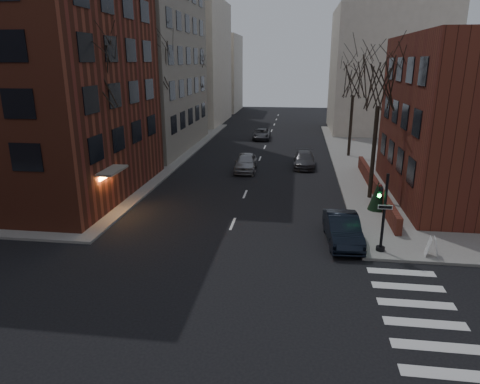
% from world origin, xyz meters
% --- Properties ---
extents(ground, '(160.00, 160.00, 0.00)m').
position_xyz_m(ground, '(0.00, 0.00, 0.00)').
color(ground, black).
rests_on(ground, ground).
extents(building_left_brick, '(15.00, 15.00, 18.00)m').
position_xyz_m(building_left_brick, '(-15.50, 16.50, 9.00)').
color(building_left_brick, brown).
rests_on(building_left_brick, ground).
extents(building_left_tan, '(18.00, 18.00, 28.00)m').
position_xyz_m(building_left_tan, '(-17.00, 34.00, 14.00)').
color(building_left_tan, gray).
rests_on(building_left_tan, ground).
extents(low_wall_right, '(0.35, 16.00, 1.00)m').
position_xyz_m(low_wall_right, '(9.30, 19.00, 0.65)').
color(low_wall_right, '#5B251A').
rests_on(low_wall_right, sidewalk_far_right).
extents(building_distant_la, '(14.00, 16.00, 18.00)m').
position_xyz_m(building_distant_la, '(-15.00, 55.00, 9.00)').
color(building_distant_la, beige).
rests_on(building_distant_la, ground).
extents(building_distant_ra, '(14.00, 14.00, 16.00)m').
position_xyz_m(building_distant_ra, '(15.00, 50.00, 8.00)').
color(building_distant_ra, beige).
rests_on(building_distant_ra, ground).
extents(building_distant_lb, '(10.00, 12.00, 14.00)m').
position_xyz_m(building_distant_lb, '(-13.00, 72.00, 7.00)').
color(building_distant_lb, beige).
rests_on(building_distant_lb, ground).
extents(traffic_signal, '(0.76, 0.44, 4.00)m').
position_xyz_m(traffic_signal, '(7.94, 8.99, 1.91)').
color(traffic_signal, black).
rests_on(traffic_signal, sidewalk_far_right).
extents(tree_left_a, '(4.18, 4.18, 10.26)m').
position_xyz_m(tree_left_a, '(-8.80, 14.00, 8.47)').
color(tree_left_a, '#2D231C').
rests_on(tree_left_a, sidewalk_far_left).
extents(tree_left_b, '(4.40, 4.40, 10.80)m').
position_xyz_m(tree_left_b, '(-8.80, 26.00, 8.91)').
color(tree_left_b, '#2D231C').
rests_on(tree_left_b, sidewalk_far_left).
extents(tree_left_c, '(3.96, 3.96, 9.72)m').
position_xyz_m(tree_left_c, '(-8.80, 40.00, 8.03)').
color(tree_left_c, '#2D231C').
rests_on(tree_left_c, sidewalk_far_left).
extents(tree_right_a, '(3.96, 3.96, 9.72)m').
position_xyz_m(tree_right_a, '(8.80, 18.00, 8.03)').
color(tree_right_a, '#2D231C').
rests_on(tree_right_a, sidewalk_far_right).
extents(tree_right_b, '(3.74, 3.74, 9.18)m').
position_xyz_m(tree_right_b, '(8.80, 32.00, 7.59)').
color(tree_right_b, '#2D231C').
rests_on(tree_right_b, sidewalk_far_right).
extents(streetlamp_near, '(0.36, 0.36, 6.28)m').
position_xyz_m(streetlamp_near, '(-8.20, 22.00, 4.24)').
color(streetlamp_near, black).
rests_on(streetlamp_near, sidewalk_far_left).
extents(streetlamp_far, '(0.36, 0.36, 6.28)m').
position_xyz_m(streetlamp_far, '(-8.20, 42.00, 4.24)').
color(streetlamp_far, black).
rests_on(streetlamp_far, sidewalk_far_left).
extents(parked_sedan, '(1.92, 4.73, 1.53)m').
position_xyz_m(parked_sedan, '(6.20, 10.10, 0.76)').
color(parked_sedan, black).
rests_on(parked_sedan, ground).
extents(car_lane_silver, '(1.99, 4.60, 1.55)m').
position_xyz_m(car_lane_silver, '(-0.80, 24.89, 0.77)').
color(car_lane_silver, gray).
rests_on(car_lane_silver, ground).
extents(car_lane_gray, '(1.89, 4.65, 1.35)m').
position_xyz_m(car_lane_gray, '(4.32, 27.10, 0.67)').
color(car_lane_gray, '#3C3B40').
rests_on(car_lane_gray, ground).
extents(car_lane_far, '(2.17, 4.53, 1.25)m').
position_xyz_m(car_lane_far, '(-0.80, 41.06, 0.62)').
color(car_lane_far, '#45454B').
rests_on(car_lane_far, ground).
extents(sandwich_board, '(0.50, 0.65, 0.96)m').
position_xyz_m(sandwich_board, '(10.36, 8.71, 0.63)').
color(sandwich_board, white).
rests_on(sandwich_board, sidewalk_far_right).
extents(evergreen_shrub, '(1.41, 1.41, 1.87)m').
position_xyz_m(evergreen_shrub, '(8.84, 15.37, 1.08)').
color(evergreen_shrub, black).
rests_on(evergreen_shrub, sidewalk_far_right).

